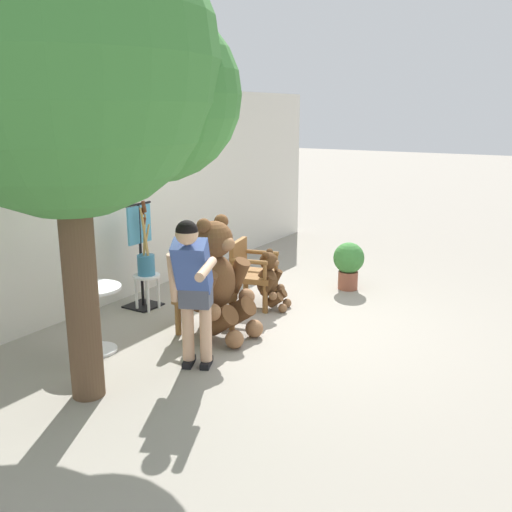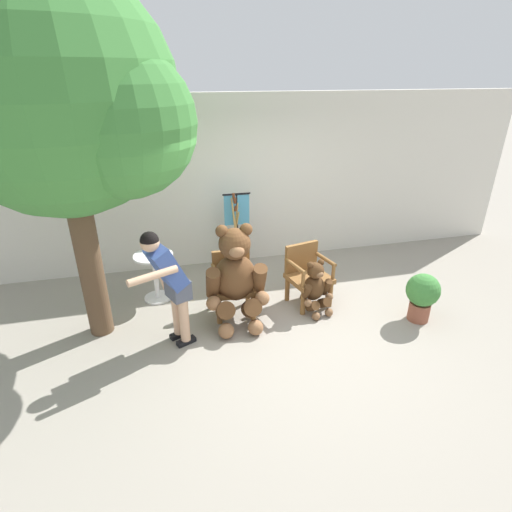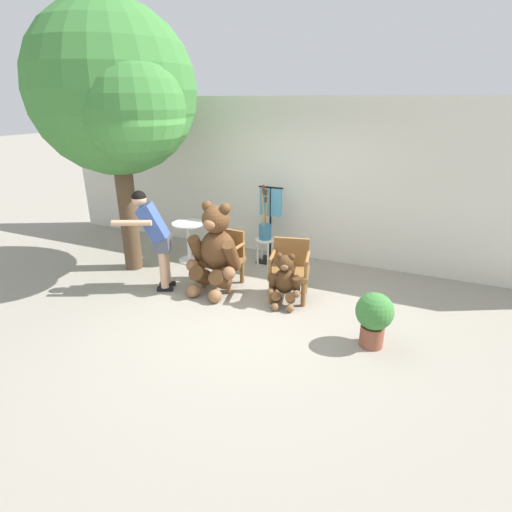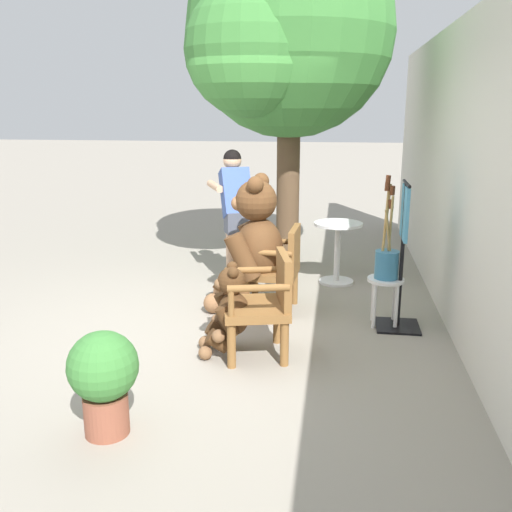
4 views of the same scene
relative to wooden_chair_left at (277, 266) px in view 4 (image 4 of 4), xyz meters
The scene contains 13 objects.
ground_plane 1.00m from the wooden_chair_left, 52.04° to the right, with size 60.00×60.00×0.00m, color gray.
back_wall 2.02m from the wooden_chair_left, 72.24° to the left, with size 10.00×0.16×2.80m, color silver.
wooden_chair_left is the anchor object (origin of this frame).
wooden_chair_right 1.08m from the wooden_chair_left, ahead, with size 0.66×0.64×0.86m.
teddy_bear_large 0.33m from the wooden_chair_left, 91.39° to the right, with size 0.82×0.79×1.37m.
teddy_bear_small 1.14m from the wooden_chair_left, 14.36° to the right, with size 0.48×0.48×0.77m.
person_visitor 1.12m from the wooden_chair_left, 146.53° to the right, with size 0.69×0.68×1.54m.
white_stool 1.08m from the wooden_chair_left, 76.40° to the left, with size 0.34×0.34×0.46m.
brush_bucket 1.09m from the wooden_chair_left, 76.46° to the left, with size 0.22×0.22×0.95m.
round_side_table 1.19m from the wooden_chair_left, 150.33° to the left, with size 0.56×0.56×0.72m.
patio_tree 2.87m from the wooden_chair_left, behind, with size 2.61×2.49×4.11m.
potted_plant 2.54m from the wooden_chair_left, 18.81° to the right, with size 0.44×0.44×0.68m.
clothing_display_stand 1.24m from the wooden_chair_left, 75.68° to the left, with size 0.44×0.40×1.36m.
Camera 4 is at (4.90, 1.27, 2.00)m, focal length 40.00 mm.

